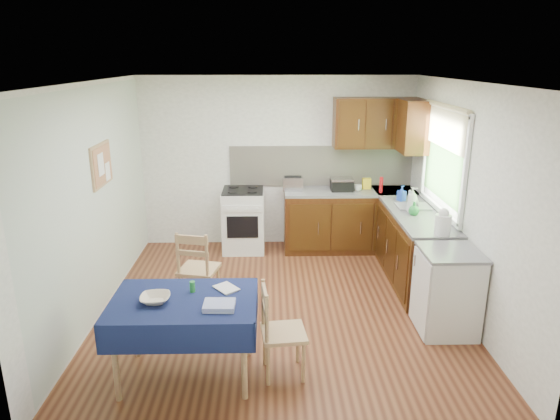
{
  "coord_description": "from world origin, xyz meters",
  "views": [
    {
      "loc": [
        -0.12,
        -5.15,
        2.73
      ],
      "look_at": [
        0.0,
        0.25,
        1.08
      ],
      "focal_mm": 32.0,
      "sensor_mm": 36.0,
      "label": 1
    }
  ],
  "objects_px": {
    "toaster": "(293,184)",
    "sandwich_press": "(342,184)",
    "chair_far": "(197,267)",
    "kettle": "(443,223)",
    "chair_near": "(279,328)",
    "dining_table": "(184,310)",
    "dish_rack": "(413,205)"
  },
  "relations": [
    {
      "from": "toaster",
      "to": "sandwich_press",
      "type": "distance_m",
      "value": 0.7
    },
    {
      "from": "chair_far",
      "to": "sandwich_press",
      "type": "distance_m",
      "value": 2.62
    },
    {
      "from": "chair_far",
      "to": "kettle",
      "type": "xyz_separation_m",
      "value": [
        2.68,
        -0.12,
        0.54
      ]
    },
    {
      "from": "chair_near",
      "to": "kettle",
      "type": "xyz_separation_m",
      "value": [
        1.8,
        1.17,
        0.57
      ]
    },
    {
      "from": "dining_table",
      "to": "kettle",
      "type": "height_order",
      "value": "kettle"
    },
    {
      "from": "dish_rack",
      "to": "sandwich_press",
      "type": "bearing_deg",
      "value": 108.89
    },
    {
      "from": "toaster",
      "to": "kettle",
      "type": "distance_m",
      "value": 2.44
    },
    {
      "from": "dining_table",
      "to": "chair_near",
      "type": "height_order",
      "value": "chair_near"
    },
    {
      "from": "toaster",
      "to": "kettle",
      "type": "xyz_separation_m",
      "value": [
        1.53,
        -1.9,
        0.03
      ]
    },
    {
      "from": "toaster",
      "to": "chair_far",
      "type": "bearing_deg",
      "value": -145.45
    },
    {
      "from": "dining_table",
      "to": "kettle",
      "type": "xyz_separation_m",
      "value": [
        2.61,
        1.19,
        0.38
      ]
    },
    {
      "from": "dining_table",
      "to": "chair_far",
      "type": "xyz_separation_m",
      "value": [
        -0.08,
        1.31,
        -0.16
      ]
    },
    {
      "from": "kettle",
      "to": "dining_table",
      "type": "bearing_deg",
      "value": -155.55
    },
    {
      "from": "dining_table",
      "to": "dish_rack",
      "type": "bearing_deg",
      "value": 50.09
    },
    {
      "from": "dining_table",
      "to": "chair_far",
      "type": "distance_m",
      "value": 1.32
    },
    {
      "from": "dining_table",
      "to": "toaster",
      "type": "height_order",
      "value": "toaster"
    },
    {
      "from": "toaster",
      "to": "kettle",
      "type": "relative_size",
      "value": 0.97
    },
    {
      "from": "dining_table",
      "to": "chair_near",
      "type": "bearing_deg",
      "value": 10.56
    },
    {
      "from": "chair_near",
      "to": "dish_rack",
      "type": "height_order",
      "value": "dish_rack"
    },
    {
      "from": "dining_table",
      "to": "chair_far",
      "type": "height_order",
      "value": "chair_far"
    },
    {
      "from": "toaster",
      "to": "sandwich_press",
      "type": "xyz_separation_m",
      "value": [
        0.7,
        -0.0,
        -0.01
      ]
    },
    {
      "from": "toaster",
      "to": "dish_rack",
      "type": "relative_size",
      "value": 0.69
    },
    {
      "from": "dining_table",
      "to": "dish_rack",
      "type": "relative_size",
      "value": 3.01
    },
    {
      "from": "sandwich_press",
      "to": "chair_near",
      "type": "bearing_deg",
      "value": -111.95
    },
    {
      "from": "chair_near",
      "to": "kettle",
      "type": "height_order",
      "value": "kettle"
    },
    {
      "from": "chair_far",
      "to": "sandwich_press",
      "type": "height_order",
      "value": "sandwich_press"
    },
    {
      "from": "chair_near",
      "to": "chair_far",
      "type": "bearing_deg",
      "value": 28.37
    },
    {
      "from": "sandwich_press",
      "to": "dish_rack",
      "type": "relative_size",
      "value": 0.76
    },
    {
      "from": "chair_near",
      "to": "sandwich_press",
      "type": "distance_m",
      "value": 3.26
    },
    {
      "from": "chair_far",
      "to": "toaster",
      "type": "xyz_separation_m",
      "value": [
        1.15,
        1.78,
        0.51
      ]
    },
    {
      "from": "toaster",
      "to": "kettle",
      "type": "bearing_deg",
      "value": -73.68
    },
    {
      "from": "toaster",
      "to": "dish_rack",
      "type": "bearing_deg",
      "value": -52.87
    }
  ]
}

